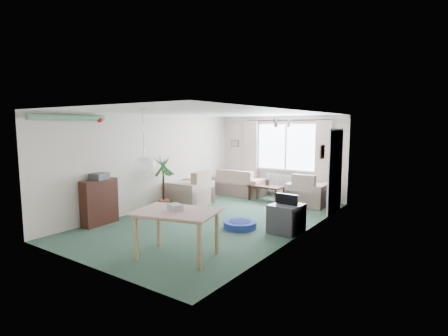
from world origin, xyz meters
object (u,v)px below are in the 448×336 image
Objects in this scene: houseplant at (163,182)px; armchair_left at (189,188)px; coffee_table at (266,193)px; sofa at (240,182)px; armchair_corner at (308,189)px; dining_table at (177,234)px; bookshelf at (99,202)px; pet_bed at (240,225)px; tv_cube at (286,218)px.

armchair_left is at bearing 79.64° from houseplant.
coffee_table is at bearing 56.16° from houseplant.
sofa is 1.12× the size of houseplant.
armchair_corner is 3.82m from houseplant.
armchair_corner is 0.81× the size of dining_table.
bookshelf reaches higher than dining_table.
armchair_corner is at bearing 82.47° from pet_bed.
armchair_left is 3.30m from tv_cube.
bookshelf is 2.69m from dining_table.
sofa is 2.26m from armchair_corner.
houseplant is at bearing 77.75° from sofa.
armchair_corner is at bearing 85.80° from dining_table.
sofa is at bearing 122.16° from pet_bed.
dining_table is (2.31, -3.02, -0.09)m from armchair_left.
armchair_left is 0.87m from houseplant.
houseplant reaches higher than pet_bed.
sofa is 1.31× the size of dining_table.
sofa is 2.82m from houseplant.
coffee_table is 2.81m from pet_bed.
houseplant is (-2.81, -2.58, 0.27)m from armchair_corner.
sofa is at bearing 139.58° from tv_cube.
bookshelf is at bearing -149.71° from tv_cube.
coffee_table is (1.08, -0.31, -0.17)m from sofa.
pet_bed is at bearing 80.62° from armchair_corner.
coffee_table is 1.00× the size of bookshelf.
armchair_left reaches higher than pet_bed.
houseplant reaches higher than bookshelf.
dining_table is at bearing 34.37° from armchair_left.
armchair_corner is 2.62m from tv_cube.
dining_table is (2.65, -0.45, -0.12)m from bookshelf.
armchair_corner is at bearing 52.50° from bookshelf.
houseplant is at bearing -123.84° from coffee_table.
armchair_corner reaches higher than pet_bed.
armchair_left is at bearing 169.75° from tv_cube.
pet_bed is at bearing -5.88° from houseplant.
armchair_left is 2.55m from pet_bed.
pet_bed is at bearing 90.69° from dining_table.
tv_cube is (0.89, 2.22, -0.09)m from dining_table.
dining_table is 1.92× the size of tv_cube.
armchair_left reaches higher than armchair_corner.
coffee_table is (1.48, 1.61, -0.24)m from armchair_left.
dining_table is at bearing -79.92° from coffee_table.
houseplant is at bearing 81.01° from bookshelf.
armchair_corner is 4.79m from dining_table.
houseplant is at bearing 138.17° from dining_table.
sofa is 1.52× the size of armchair_left.
armchair_left is 1.05× the size of coffee_table.
dining_table is at bearing -12.49° from bookshelf.
bookshelf is 0.82× the size of dining_table.
bookshelf is at bearing -113.56° from coffee_table.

